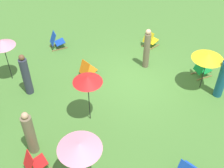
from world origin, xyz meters
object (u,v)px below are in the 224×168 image
Objects in this scene: umbrella_0 at (79,146)px; umbrella_2 at (2,43)px; deckchair_2 at (87,70)px; deckchair_7 at (202,69)px; deckchair_1 at (34,163)px; person_3 at (30,134)px; person_0 at (147,49)px; deckchair_8 at (150,40)px; person_2 at (222,78)px; umbrella_1 at (208,56)px; person_1 at (26,75)px; deckchair_9 at (56,41)px; umbrella_3 at (88,79)px.

umbrella_2 reaches higher than umbrella_0.
deckchair_2 and deckchair_7 have the same top height.
deckchair_1 is 0.47× the size of person_3.
umbrella_2 reaches higher than person_0.
deckchair_8 is (2.95, 0.14, 0.00)m from deckchair_7.
umbrella_1 is at bearing -69.78° from person_2.
deckchair_7 is 0.46× the size of person_0.
deckchair_2 is at bearing 164.69° from person_1.
person_2 is at bearing -167.64° from umbrella_1.
umbrella_1 is (-3.42, -3.19, 1.19)m from deckchair_2.
person_3 is (-2.63, 1.20, -0.04)m from person_1.
person_3 is at bearing 114.16° from deckchair_2.
deckchair_1 is 0.97× the size of deckchair_9.
umbrella_3 is at bearing -40.36° from umbrella_0.
umbrella_2 reaches higher than deckchair_9.
umbrella_1 is at bearing -107.83° from umbrella_3.
person_1 reaches higher than deckchair_2.
deckchair_8 is at bearing 85.09° from person_3.
umbrella_3 is (0.68, -2.58, 1.50)m from deckchair_1.
deckchair_9 is 0.45× the size of umbrella_2.
person_1 is (1.69, 4.78, -0.05)m from person_0.
umbrella_2 is at bearing -80.55° from person_1.
person_3 is at bearing -19.88° from deckchair_1.
deckchair_9 is at bearing -57.08° from person_2.
umbrella_1 is (-0.77, -7.07, 1.19)m from deckchair_1.
umbrella_1 is at bearing -138.70° from deckchair_9.
person_0 reaches higher than person_3.
umbrella_3 is at bearing -17.14° from person_2.
deckchair_2 is 3.66m from deckchair_8.
deckchair_9 is 3.25m from person_1.
umbrella_3 is at bearing 177.84° from deckchair_9.
umbrella_3 reaches higher than person_0.
deckchair_1 is 0.50× the size of umbrella_1.
umbrella_2 is at bearing 46.95° from umbrella_1.
deckchair_9 is at bearing -131.89° from person_0.
umbrella_3 reaches higher than person_3.
deckchair_2 is at bearing -33.37° from umbrella_3.
deckchair_7 is at bearing 62.21° from person_3.
umbrella_1 is at bearing 57.70° from person_3.
umbrella_3 is at bearing 142.24° from deckchair_2.
deckchair_2 is 0.96× the size of deckchair_7.
umbrella_1 is at bearing -85.32° from umbrella_0.
person_2 reaches higher than person_3.
deckchair_2 is at bearing -95.80° from person_0.
person_0 is at bearing -116.80° from deckchair_2.
deckchair_9 is 3.13m from umbrella_2.
umbrella_0 is 6.17m from umbrella_1.
umbrella_3 is (1.44, 4.49, 0.31)m from umbrella_1.
deckchair_1 is at bearing 83.81° from umbrella_1.
deckchair_2 and deckchair_9 have the same top height.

